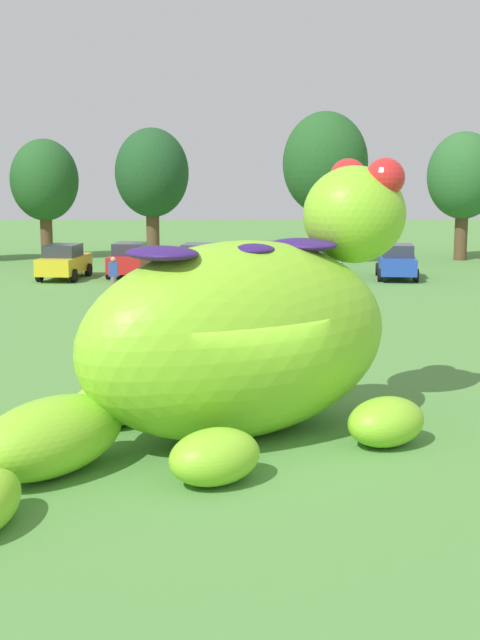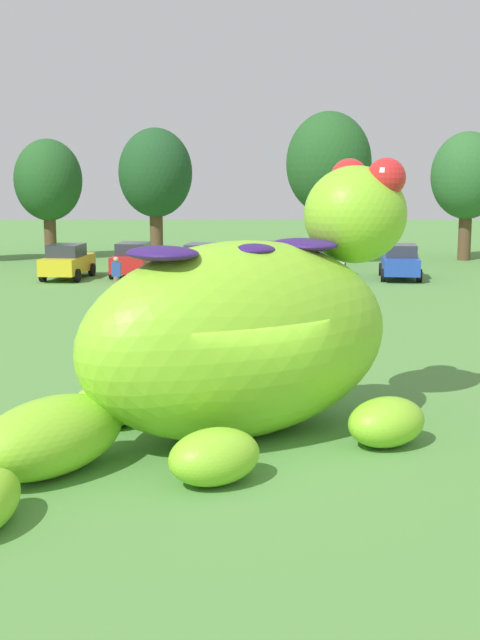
# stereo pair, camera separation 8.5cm
# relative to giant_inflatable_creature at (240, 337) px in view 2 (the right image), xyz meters

# --- Properties ---
(ground_plane) EXTENTS (160.00, 160.00, 0.00)m
(ground_plane) POSITION_rel_giant_inflatable_creature_xyz_m (0.42, -1.07, -2.01)
(ground_plane) COLOR #568E42
(giant_inflatable_creature) EXTENTS (8.79, 9.33, 5.51)m
(giant_inflatable_creature) POSITION_rel_giant_inflatable_creature_xyz_m (0.00, 0.00, 0.00)
(giant_inflatable_creature) COLOR #8CD12D
(giant_inflatable_creature) RESTS_ON ground
(car_yellow) EXTENTS (2.28, 4.26, 1.72)m
(car_yellow) POSITION_rel_giant_inflatable_creature_xyz_m (-8.57, 25.49, -1.16)
(car_yellow) COLOR yellow
(car_yellow) RESTS_ON ground
(car_red) EXTENTS (2.18, 4.22, 1.72)m
(car_red) POSITION_rel_giant_inflatable_creature_xyz_m (-5.39, 26.49, -1.16)
(car_red) COLOR red
(car_red) RESTS_ON ground
(car_white) EXTENTS (2.34, 4.29, 1.72)m
(car_white) POSITION_rel_giant_inflatable_creature_xyz_m (-1.88, 25.84, -1.16)
(car_white) COLOR white
(car_white) RESTS_ON ground
(car_orange) EXTENTS (2.28, 4.26, 1.72)m
(car_orange) POSITION_rel_giant_inflatable_creature_xyz_m (1.13, 26.94, -1.16)
(car_orange) COLOR orange
(car_orange) RESTS_ON ground
(car_silver) EXTENTS (2.26, 4.25, 1.72)m
(car_silver) POSITION_rel_giant_inflatable_creature_xyz_m (4.33, 25.85, -1.16)
(car_silver) COLOR #B7BABF
(car_silver) RESTS_ON ground
(car_blue) EXTENTS (2.32, 4.28, 1.72)m
(car_blue) POSITION_rel_giant_inflatable_creature_xyz_m (7.91, 25.45, -1.16)
(car_blue) COLOR #2347B7
(car_blue) RESTS_ON ground
(tree_mid_left) EXTENTS (4.06, 4.06, 7.20)m
(tree_mid_left) POSITION_rel_giant_inflatable_creature_xyz_m (-11.55, 35.25, 2.70)
(tree_mid_left) COLOR brown
(tree_mid_left) RESTS_ON ground
(tree_centre_left) EXTENTS (4.42, 4.42, 7.85)m
(tree_centre_left) POSITION_rel_giant_inflatable_creature_xyz_m (-5.09, 35.27, 3.12)
(tree_centre_left) COLOR brown
(tree_centre_left) RESTS_ON ground
(tree_centre) EXTENTS (4.87, 4.87, 8.65)m
(tree_centre) POSITION_rel_giant_inflatable_creature_xyz_m (5.06, 32.91, 3.64)
(tree_centre) COLOR brown
(tree_centre) RESTS_ON ground
(tree_centre_right) EXTENTS (4.28, 4.28, 7.60)m
(tree_centre_right) POSITION_rel_giant_inflatable_creature_xyz_m (13.47, 34.59, 2.96)
(tree_centre_right) COLOR brown
(tree_centre_right) RESTS_ON ground
(spectator_near_inflatable) EXTENTS (0.38, 0.26, 1.71)m
(spectator_near_inflatable) POSITION_rel_giant_inflatable_creature_xyz_m (-0.58, 22.85, -1.16)
(spectator_near_inflatable) COLOR #726656
(spectator_near_inflatable) RESTS_ON ground
(spectator_mid_field) EXTENTS (0.38, 0.26, 1.71)m
(spectator_mid_field) POSITION_rel_giant_inflatable_creature_xyz_m (-5.24, 19.25, -1.16)
(spectator_mid_field) COLOR #726656
(spectator_mid_field) RESTS_ON ground
(spectator_by_cars) EXTENTS (0.38, 0.26, 1.71)m
(spectator_by_cars) POSITION_rel_giant_inflatable_creature_xyz_m (-0.47, 21.27, -1.16)
(spectator_by_cars) COLOR black
(spectator_by_cars) RESTS_ON ground
(spectator_far_side) EXTENTS (0.38, 0.26, 1.71)m
(spectator_far_side) POSITION_rel_giant_inflatable_creature_xyz_m (1.15, 14.14, -1.16)
(spectator_far_side) COLOR #726656
(spectator_far_side) RESTS_ON ground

